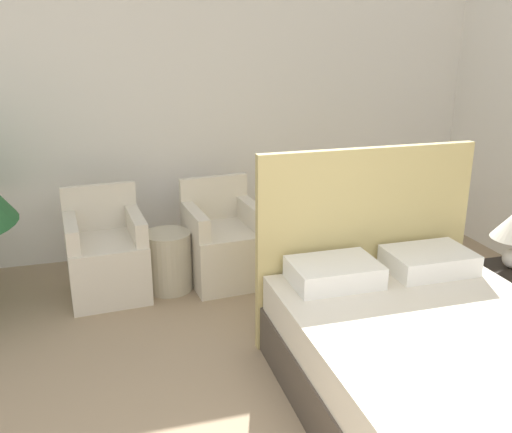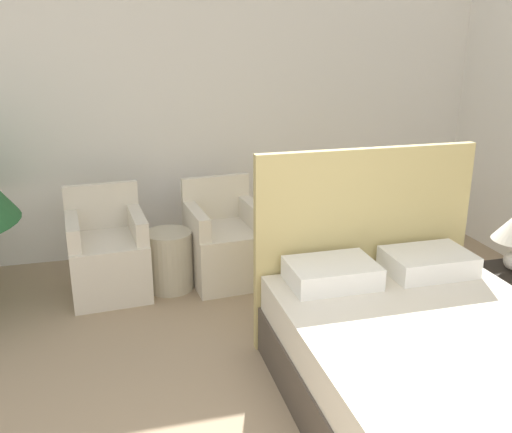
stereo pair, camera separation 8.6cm
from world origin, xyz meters
TOP-DOWN VIEW (x-y plane):
  - wall_back at (0.00, 4.18)m, footprint 10.00×0.06m
  - bed at (0.89, 1.29)m, footprint 1.55×1.99m
  - armchair_near_window_left at (-0.81, 3.34)m, footprint 0.65×0.69m
  - armchair_near_window_right at (0.17, 3.34)m, footprint 0.66×0.70m
  - nightstand at (1.93, 1.97)m, footprint 0.44×0.40m
  - side_table at (-0.32, 3.29)m, footprint 0.39×0.39m

SIDE VIEW (x-z plane):
  - nightstand at x=1.93m, z-range 0.00..0.47m
  - side_table at x=-0.32m, z-range 0.00..0.50m
  - armchair_near_window_left at x=-0.81m, z-range -0.13..0.73m
  - armchair_near_window_right at x=0.17m, z-range -0.13..0.73m
  - bed at x=0.89m, z-range -0.36..0.99m
  - wall_back at x=0.00m, z-range 0.00..2.90m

